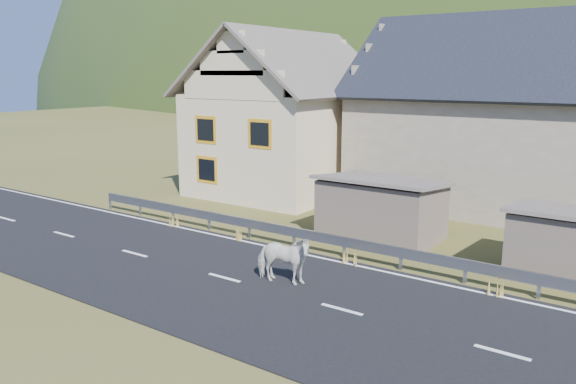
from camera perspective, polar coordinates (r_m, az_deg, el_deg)
The scene contains 10 objects.
ground at distance 14.85m, azimuth 5.48°, elevation -11.93°, with size 160.00×160.00×0.00m, color #3F4316.
road at distance 14.84m, azimuth 5.48°, elevation -11.86°, with size 60.00×7.00×0.04m, color black.
lane_markings at distance 14.83m, azimuth 5.48°, elevation -11.77°, with size 60.00×6.60×0.01m, color silver.
guardrail at distance 17.75m, azimuth 11.40°, elevation -6.11°, with size 28.10×0.09×0.75m.
shed_left at distance 20.87m, azimuth 9.54°, elevation -1.77°, with size 4.30×3.30×2.40m, color #716154.
shed_right at distance 18.68m, azimuth 27.19°, elevation -4.91°, with size 3.80×2.90×2.20m, color #716154.
house_cream at distance 29.11m, azimuth 0.04°, elevation 8.76°, with size 7.80×9.80×8.30m.
house_stone_a at distance 27.96m, azimuth 19.28°, elevation 8.53°, with size 10.80×9.80×8.90m.
conifer_patch at distance 136.55m, azimuth 8.18°, elevation 11.90°, with size 76.00×50.00×28.00m, color black.
horse at distance 16.20m, azimuth -0.52°, elevation -6.82°, with size 1.76×0.80×1.48m, color silver.
Camera 1 is at (6.57, -11.88, 6.01)m, focal length 35.00 mm.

